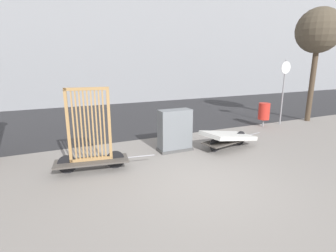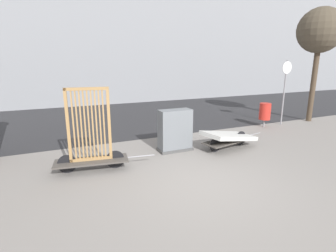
{
  "view_description": "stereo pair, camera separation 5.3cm",
  "coord_description": "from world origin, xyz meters",
  "px_view_note": "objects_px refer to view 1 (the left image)",
  "views": [
    {
      "loc": [
        -2.88,
        -4.5,
        2.62
      ],
      "look_at": [
        0.0,
        1.75,
        0.92
      ],
      "focal_mm": 28.0,
      "sensor_mm": 36.0,
      "label": 1
    },
    {
      "loc": [
        -2.83,
        -4.52,
        2.62
      ],
      "look_at": [
        0.0,
        1.75,
        0.92
      ],
      "focal_mm": 28.0,
      "sensor_mm": 36.0,
      "label": 2
    }
  ],
  "objects_px": {
    "bike_cart_with_bedframe": "(91,144)",
    "street_tree": "(319,32)",
    "trash_bin": "(264,111)",
    "sign_post": "(284,85)",
    "utility_cabinet": "(175,132)",
    "bike_cart_with_mattress": "(229,137)"
  },
  "relations": [
    {
      "from": "utility_cabinet",
      "to": "street_tree",
      "type": "bearing_deg",
      "value": 9.06
    },
    {
      "from": "trash_bin",
      "to": "street_tree",
      "type": "relative_size",
      "value": 0.2
    },
    {
      "from": "trash_bin",
      "to": "sign_post",
      "type": "distance_m",
      "value": 1.42
    },
    {
      "from": "utility_cabinet",
      "to": "trash_bin",
      "type": "bearing_deg",
      "value": 14.1
    },
    {
      "from": "utility_cabinet",
      "to": "trash_bin",
      "type": "xyz_separation_m",
      "value": [
        4.64,
        1.16,
        0.05
      ]
    },
    {
      "from": "bike_cart_with_mattress",
      "to": "street_tree",
      "type": "height_order",
      "value": "street_tree"
    },
    {
      "from": "bike_cart_with_bedframe",
      "to": "trash_bin",
      "type": "height_order",
      "value": "bike_cart_with_bedframe"
    },
    {
      "from": "bike_cart_with_bedframe",
      "to": "trash_bin",
      "type": "xyz_separation_m",
      "value": [
        7.15,
        1.67,
        -0.05
      ]
    },
    {
      "from": "trash_bin",
      "to": "bike_cart_with_mattress",
      "type": "bearing_deg",
      "value": -151.19
    },
    {
      "from": "utility_cabinet",
      "to": "street_tree",
      "type": "height_order",
      "value": "street_tree"
    },
    {
      "from": "bike_cart_with_bedframe",
      "to": "bike_cart_with_mattress",
      "type": "height_order",
      "value": "bike_cart_with_bedframe"
    },
    {
      "from": "bike_cart_with_bedframe",
      "to": "bike_cart_with_mattress",
      "type": "bearing_deg",
      "value": 8.75
    },
    {
      "from": "bike_cart_with_bedframe",
      "to": "sign_post",
      "type": "distance_m",
      "value": 8.33
    },
    {
      "from": "bike_cart_with_mattress",
      "to": "trash_bin",
      "type": "bearing_deg",
      "value": 17.36
    },
    {
      "from": "utility_cabinet",
      "to": "street_tree",
      "type": "distance_m",
      "value": 8.08
    },
    {
      "from": "bike_cart_with_mattress",
      "to": "utility_cabinet",
      "type": "distance_m",
      "value": 1.69
    },
    {
      "from": "bike_cart_with_bedframe",
      "to": "street_tree",
      "type": "bearing_deg",
      "value": 18.39
    },
    {
      "from": "utility_cabinet",
      "to": "trash_bin",
      "type": "height_order",
      "value": "utility_cabinet"
    },
    {
      "from": "utility_cabinet",
      "to": "sign_post",
      "type": "xyz_separation_m",
      "value": [
        5.59,
        1.16,
        1.11
      ]
    },
    {
      "from": "utility_cabinet",
      "to": "trash_bin",
      "type": "distance_m",
      "value": 4.78
    },
    {
      "from": "bike_cart_with_bedframe",
      "to": "trash_bin",
      "type": "bearing_deg",
      "value": 21.89
    },
    {
      "from": "street_tree",
      "to": "bike_cart_with_mattress",
      "type": "bearing_deg",
      "value": -163.67
    }
  ]
}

